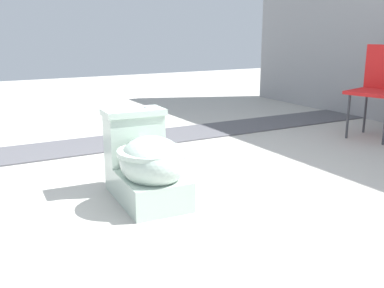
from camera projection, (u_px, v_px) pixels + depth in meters
The scene contains 4 objects.
ground_plane at pixel (167, 195), 2.71m from camera, with size 14.00×14.00×0.00m, color #A8A59E.
gravel_strip at pixel (150, 138), 4.11m from camera, with size 0.56×8.00×0.01m, color #4C4C51.
toilet at pixel (147, 164), 2.58m from camera, with size 0.65×0.41×0.52m.
folding_chair_left at pixel (383, 81), 4.06m from camera, with size 0.54×0.54×0.83m.
Camera 1 is at (2.30, -1.10, 0.97)m, focal length 42.00 mm.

